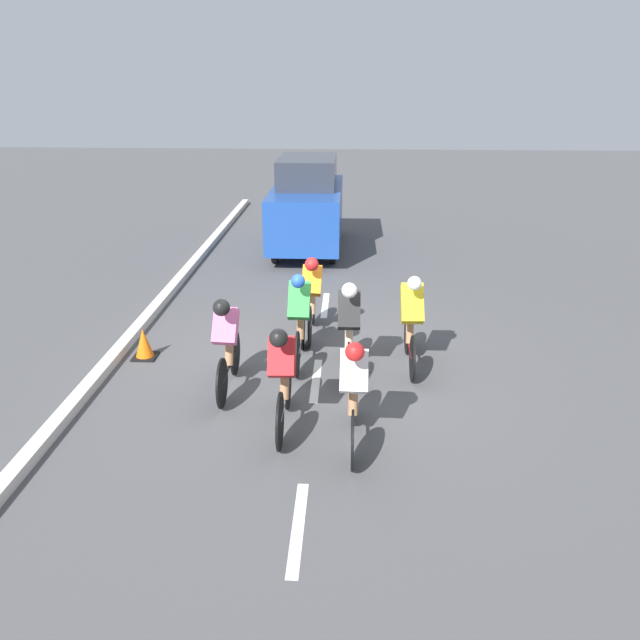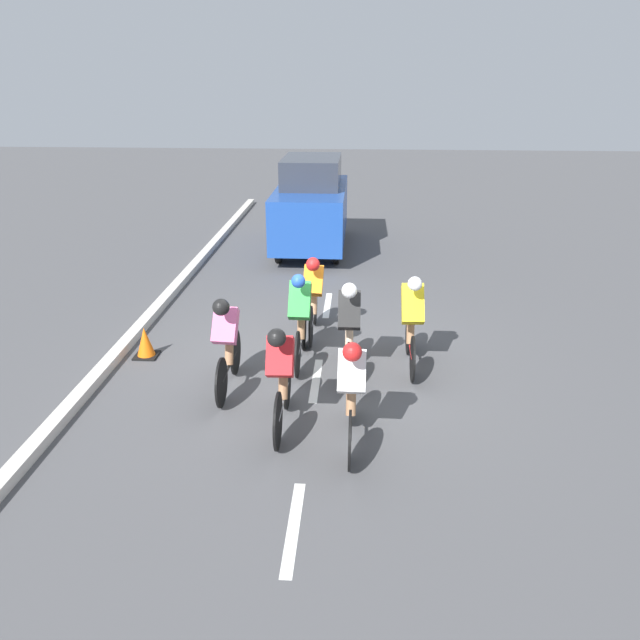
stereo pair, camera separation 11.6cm
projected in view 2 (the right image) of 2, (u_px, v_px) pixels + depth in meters
ground_plane at (318, 366)px, 9.58m from camera, size 60.00×60.00×0.00m
lane_stripe_near at (293, 527)px, 6.17m from camera, size 0.12×1.40×0.01m
lane_stripe_mid at (316, 380)px, 9.14m from camera, size 0.12×1.40×0.01m
lane_stripe_far at (328, 305)px, 12.11m from camera, size 0.12×1.40×0.01m
curb at (103, 370)px, 9.31m from camera, size 0.20×26.72×0.14m
cyclist_red at (281, 375)px, 7.61m from camera, size 0.33×1.69×1.47m
cyclist_pink at (226, 341)px, 8.55m from camera, size 0.34×1.68×1.47m
cyclist_black at (349, 325)px, 9.04m from camera, size 0.32×1.62×1.51m
cyclist_orange at (313, 294)px, 10.41m from camera, size 0.35×1.67×1.46m
cyclist_green at (300, 316)px, 9.39m from camera, size 0.33×1.70×1.52m
cyclist_yellow at (412, 319)px, 9.24m from camera, size 0.33×1.66×1.53m
cyclist_white at (351, 390)px, 7.25m from camera, size 0.33×1.70×1.46m
support_car at (311, 205)px, 15.64m from camera, size 1.70×4.07×2.28m
traffic_cone at (145, 343)px, 9.83m from camera, size 0.36×0.36×0.49m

